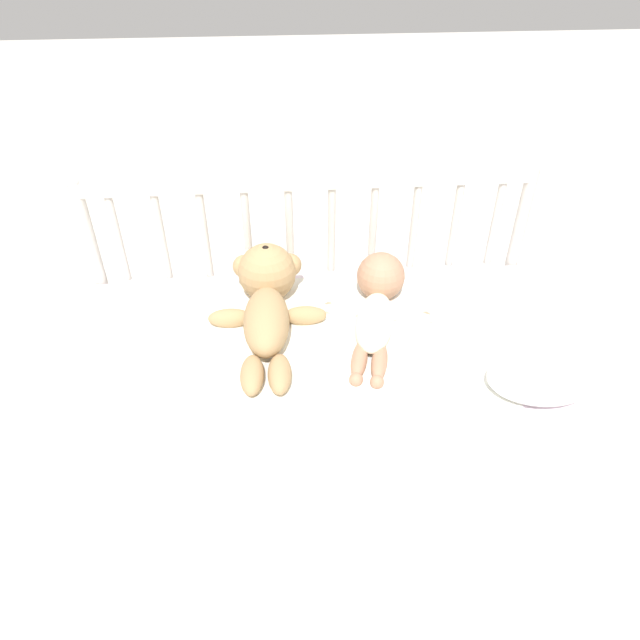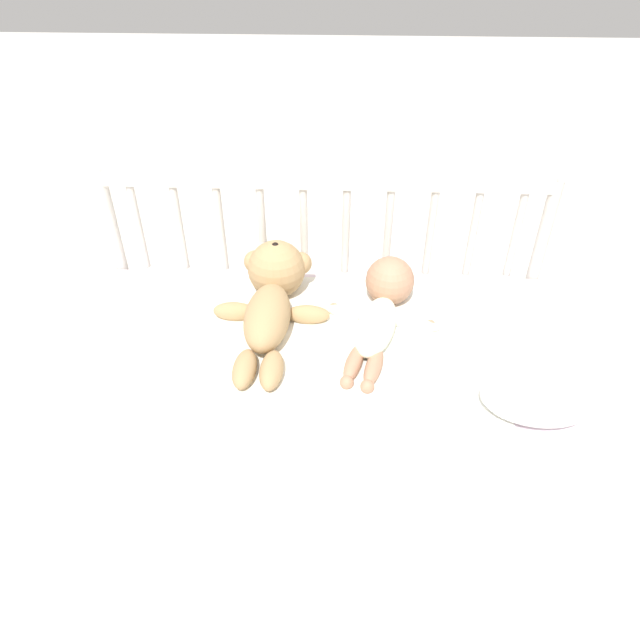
# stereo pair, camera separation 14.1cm
# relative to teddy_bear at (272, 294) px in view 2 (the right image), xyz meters

# --- Properties ---
(ground_plane) EXTENTS (12.00, 12.00, 0.00)m
(ground_plane) POSITION_rel_teddy_bear_xyz_m (0.13, -0.11, -0.54)
(ground_plane) COLOR silver
(crib_mattress) EXTENTS (1.26, 0.61, 0.47)m
(crib_mattress) POSITION_rel_teddy_bear_xyz_m (0.13, -0.11, -0.30)
(crib_mattress) COLOR silver
(crib_mattress) RESTS_ON ground_plane
(crib_rail) EXTENTS (1.26, 0.04, 0.77)m
(crib_rail) POSITION_rel_teddy_bear_xyz_m (0.13, 0.22, 0.02)
(crib_rail) COLOR beige
(crib_rail) RESTS_ON ground_plane
(blanket) EXTENTS (0.85, 0.56, 0.01)m
(blanket) POSITION_rel_teddy_bear_xyz_m (0.13, -0.10, -0.06)
(blanket) COLOR white
(blanket) RESTS_ON crib_mattress
(teddy_bear) EXTENTS (0.31, 0.49, 0.16)m
(teddy_bear) POSITION_rel_teddy_bear_xyz_m (0.00, 0.00, 0.00)
(teddy_bear) COLOR tan
(teddy_bear) RESTS_ON crib_mattress
(baby) EXTENTS (0.31, 0.44, 0.13)m
(baby) POSITION_rel_teddy_bear_xyz_m (0.29, -0.02, -0.02)
(baby) COLOR #EAEACC
(baby) RESTS_ON crib_mattress
(small_pillow) EXTENTS (0.24, 0.17, 0.06)m
(small_pillow) POSITION_rel_teddy_bear_xyz_m (0.61, -0.32, -0.03)
(small_pillow) COLOR white
(small_pillow) RESTS_ON crib_mattress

